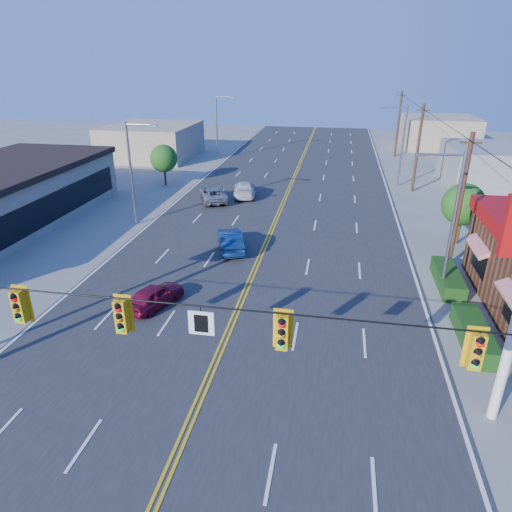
% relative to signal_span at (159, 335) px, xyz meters
% --- Properties ---
extents(ground, '(160.00, 160.00, 0.00)m').
position_rel_signal_span_xyz_m(ground, '(0.12, 0.00, -4.89)').
color(ground, gray).
rests_on(ground, ground).
extents(road, '(20.00, 120.00, 0.06)m').
position_rel_signal_span_xyz_m(road, '(0.12, 20.00, -4.86)').
color(road, '#2D2D30').
rests_on(road, ground).
extents(signal_span, '(24.32, 0.34, 9.00)m').
position_rel_signal_span_xyz_m(signal_span, '(0.00, 0.00, 0.00)').
color(signal_span, '#47301E').
rests_on(signal_span, ground).
extents(streetlight_se, '(2.55, 0.25, 8.00)m').
position_rel_signal_span_xyz_m(streetlight_se, '(10.91, 14.00, -0.37)').
color(streetlight_se, gray).
rests_on(streetlight_se, ground).
extents(streetlight_ne, '(2.55, 0.25, 8.00)m').
position_rel_signal_span_xyz_m(streetlight_ne, '(10.91, 38.00, -0.37)').
color(streetlight_ne, gray).
rests_on(streetlight_ne, ground).
extents(streetlight_sw, '(2.55, 0.25, 8.00)m').
position_rel_signal_span_xyz_m(streetlight_sw, '(-10.67, 22.00, -0.37)').
color(streetlight_sw, gray).
rests_on(streetlight_sw, ground).
extents(streetlight_nw, '(2.55, 0.25, 8.00)m').
position_rel_signal_span_xyz_m(streetlight_nw, '(-10.67, 48.00, -0.37)').
color(streetlight_nw, gray).
rests_on(streetlight_nw, ground).
extents(utility_pole_near, '(0.28, 0.28, 8.40)m').
position_rel_signal_span_xyz_m(utility_pole_near, '(12.32, 18.00, -0.69)').
color(utility_pole_near, '#47301E').
rests_on(utility_pole_near, ground).
extents(utility_pole_mid, '(0.28, 0.28, 8.40)m').
position_rel_signal_span_xyz_m(utility_pole_mid, '(12.32, 36.00, -0.69)').
color(utility_pole_mid, '#47301E').
rests_on(utility_pole_mid, ground).
extents(utility_pole_far, '(0.28, 0.28, 8.40)m').
position_rel_signal_span_xyz_m(utility_pole_far, '(12.32, 54.00, -0.69)').
color(utility_pole_far, '#47301E').
rests_on(utility_pole_far, ground).
extents(tree_kfc_rear, '(2.94, 2.94, 4.41)m').
position_rel_signal_span_xyz_m(tree_kfc_rear, '(13.62, 22.00, -1.95)').
color(tree_kfc_rear, '#47301E').
rests_on(tree_kfc_rear, ground).
extents(tree_west, '(2.80, 2.80, 4.20)m').
position_rel_signal_span_xyz_m(tree_west, '(-12.88, 34.00, -2.09)').
color(tree_west, '#47301E').
rests_on(tree_west, ground).
extents(bld_east_mid, '(12.00, 10.00, 4.00)m').
position_rel_signal_span_xyz_m(bld_east_mid, '(22.12, 40.00, -2.89)').
color(bld_east_mid, gray).
rests_on(bld_east_mid, ground).
extents(bld_west_far, '(11.00, 12.00, 4.20)m').
position_rel_signal_span_xyz_m(bld_west_far, '(-19.88, 48.00, -2.79)').
color(bld_west_far, tan).
rests_on(bld_west_far, ground).
extents(bld_east_far, '(10.00, 10.00, 4.40)m').
position_rel_signal_span_xyz_m(bld_east_far, '(19.12, 62.00, -2.69)').
color(bld_east_far, tan).
rests_on(bld_east_far, ground).
extents(car_magenta, '(2.63, 3.87, 1.22)m').
position_rel_signal_span_xyz_m(car_magenta, '(-4.32, 9.57, -4.27)').
color(car_magenta, maroon).
rests_on(car_magenta, ground).
extents(car_blue, '(2.83, 4.58, 1.42)m').
position_rel_signal_span_xyz_m(car_blue, '(-2.12, 17.88, -4.17)').
color(car_blue, navy).
rests_on(car_blue, ground).
extents(car_white, '(2.77, 5.12, 1.41)m').
position_rel_signal_span_xyz_m(car_white, '(-3.82, 31.16, -4.18)').
color(car_white, silver).
rests_on(car_white, ground).
extents(car_silver, '(3.96, 5.32, 1.34)m').
position_rel_signal_span_xyz_m(car_silver, '(-6.36, 29.02, -4.21)').
color(car_silver, '#A2A1A6').
rests_on(car_silver, ground).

